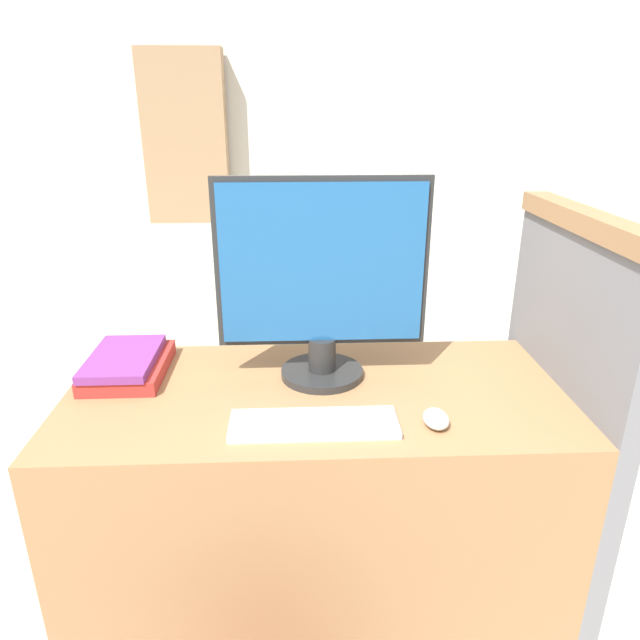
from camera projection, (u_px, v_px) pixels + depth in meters
wall_back at (296, 103)px, 7.03m from camera, size 12.00×0.06×2.80m
desk at (316, 510)px, 1.57m from camera, size 1.25×0.59×0.74m
carrel_divider at (554, 426)px, 1.55m from camera, size 0.07×0.65×1.18m
monitor at (322, 280)px, 1.42m from camera, size 0.53×0.22×0.52m
keyboard at (314, 424)px, 1.28m from camera, size 0.38×0.12×0.02m
mouse at (436, 419)px, 1.28m from camera, size 0.06×0.08×0.03m
book_stack at (127, 364)px, 1.52m from camera, size 0.20×0.28×0.06m
bookshelf_far at (186, 138)px, 6.89m from camera, size 0.99×0.32×2.01m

